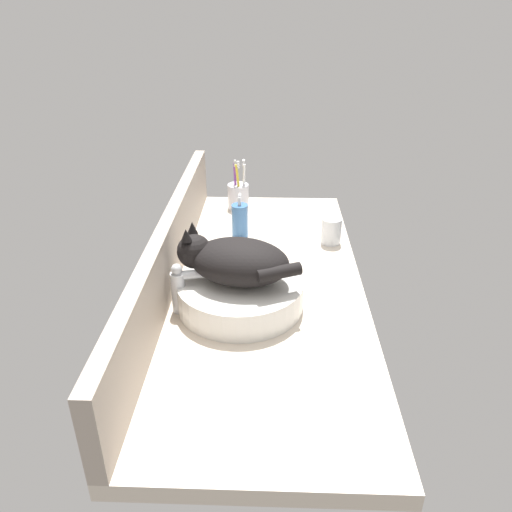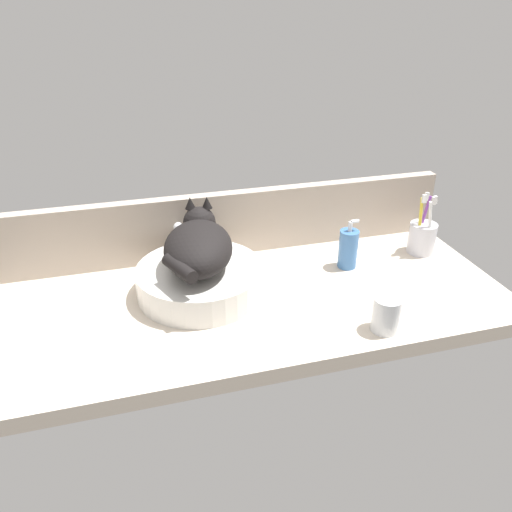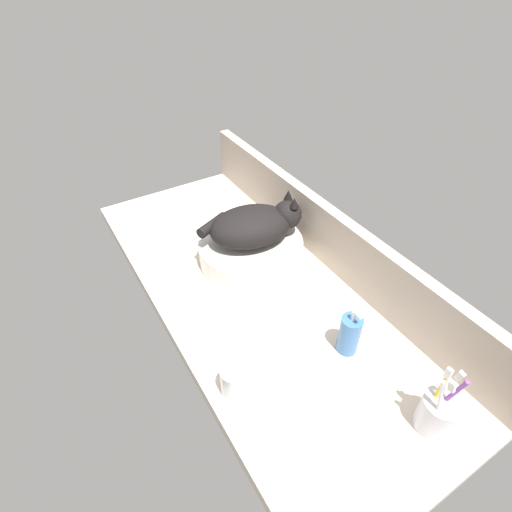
# 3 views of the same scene
# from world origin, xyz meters

# --- Properties ---
(ground_plane) EXTENTS (1.33, 0.55, 0.04)m
(ground_plane) POSITION_xyz_m (0.00, 0.00, -0.02)
(ground_plane) COLOR beige
(backsplash_panel) EXTENTS (1.33, 0.04, 0.19)m
(backsplash_panel) POSITION_xyz_m (0.00, 0.26, 0.09)
(backsplash_panel) COLOR #AD9E8E
(backsplash_panel) RESTS_ON ground_plane
(sink_basin) EXTENTS (0.32, 0.32, 0.08)m
(sink_basin) POSITION_xyz_m (-0.12, 0.06, 0.04)
(sink_basin) COLOR silver
(sink_basin) RESTS_ON ground_plane
(cat) EXTENTS (0.22, 0.31, 0.14)m
(cat) POSITION_xyz_m (-0.12, 0.07, 0.13)
(cat) COLOR black
(cat) RESTS_ON sink_basin
(faucet) EXTENTS (0.05, 0.12, 0.14)m
(faucet) POSITION_xyz_m (-0.14, 0.20, 0.07)
(faucet) COLOR silver
(faucet) RESTS_ON ground_plane
(soap_dispenser) EXTENTS (0.05, 0.05, 0.14)m
(soap_dispenser) POSITION_xyz_m (0.31, 0.09, 0.06)
(soap_dispenser) COLOR #3F72B2
(soap_dispenser) RESTS_ON ground_plane
(toothbrush_cup) EXTENTS (0.08, 0.08, 0.19)m
(toothbrush_cup) POSITION_xyz_m (0.55, 0.11, 0.05)
(toothbrush_cup) COLOR silver
(toothbrush_cup) RESTS_ON ground_plane
(water_glass) EXTENTS (0.06, 0.06, 0.09)m
(water_glass) POSITION_xyz_m (0.26, -0.21, 0.04)
(water_glass) COLOR white
(water_glass) RESTS_ON ground_plane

